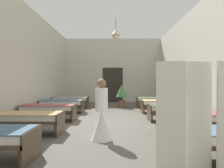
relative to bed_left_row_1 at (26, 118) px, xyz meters
The scene contains 13 objects.
ground_plane 3.01m from the bed_left_row_1, 39.80° to the left, with size 7.26×14.56×0.10m, color #59544C.
room_shell 4.43m from the bed_left_row_1, 55.82° to the left, with size 7.06×14.16×4.45m.
bed_left_row_1 is the anchor object (origin of this frame).
bed_right_row_1 4.56m from the bed_left_row_1, ahead, with size 1.90×0.84×0.57m.
bed_left_row_2 1.90m from the bed_left_row_1, 90.00° to the left, with size 1.90×0.84×0.57m.
bed_right_row_2 4.94m from the bed_left_row_1, 22.61° to the left, with size 1.90×0.84×0.57m.
bed_left_row_3 3.80m from the bed_left_row_1, 90.00° to the left, with size 1.90×0.84×0.57m.
bed_right_row_3 5.94m from the bed_left_row_1, 39.80° to the left, with size 1.90×0.84×0.57m.
bed_left_row_4 5.70m from the bed_left_row_1, 90.00° to the left, with size 1.90×0.84×0.57m.
bed_right_row_4 7.30m from the bed_left_row_1, 51.33° to the left, with size 1.90×0.84×0.57m.
nurse_near_aisle 2.13m from the bed_left_row_1, 14.62° to the right, with size 0.52×0.52×1.49m.
potted_plant 6.32m from the bed_left_row_1, 63.77° to the left, with size 0.64×0.64×1.26m.
privacy_screen 4.36m from the bed_left_row_1, 33.77° to the right, with size 1.25×0.18×1.70m.
Camera 1 is at (0.08, -7.33, 1.39)m, focal length 32.73 mm.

